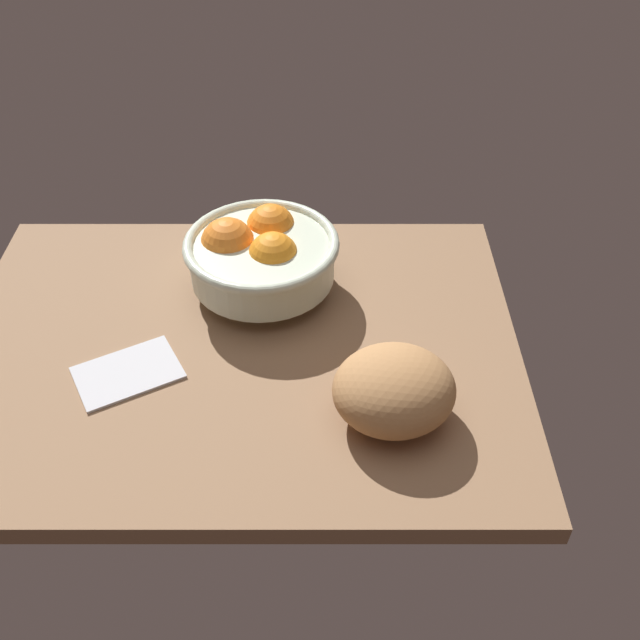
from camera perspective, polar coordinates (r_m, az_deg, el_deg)
The scene contains 4 objects.
ground_plane at distance 107.68cm, azimuth -6.54°, elevation -2.44°, with size 81.04×61.02×3.00cm, color #8C694A.
fruit_bowl at distance 112.38cm, azimuth -4.81°, elevation 5.10°, with size 23.44×23.44×11.54cm.
bread_loaf at distance 93.49cm, azimuth 5.60°, elevation -5.38°, with size 15.67×14.34×9.65cm, color #B17F4E.
napkin_folded at distance 104.80cm, azimuth -14.80°, elevation -3.91°, with size 13.82×9.26×0.85cm, color silver.
Camera 1 is at (11.99, -77.02, 72.79)cm, focal length 41.41 mm.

